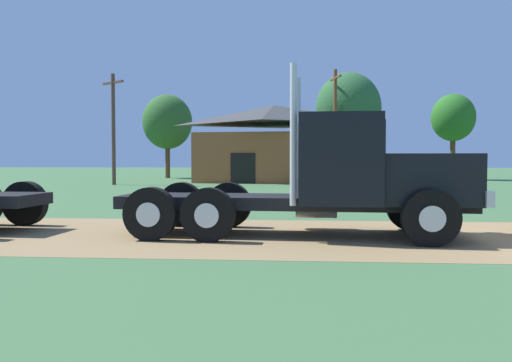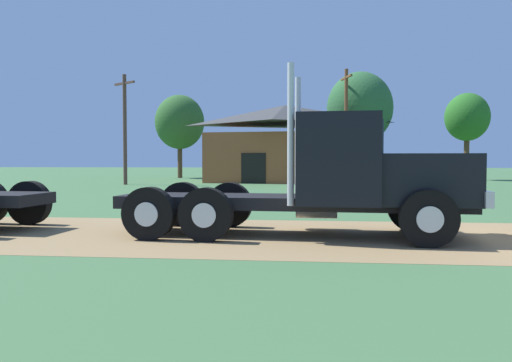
% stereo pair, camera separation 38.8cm
% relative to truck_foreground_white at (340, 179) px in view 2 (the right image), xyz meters
% --- Properties ---
extents(ground_plane, '(200.00, 200.00, 0.00)m').
position_rel_truck_foreground_white_xyz_m(ground_plane, '(3.03, -0.06, -1.28)').
color(ground_plane, '#3E663C').
extents(dirt_track, '(120.00, 5.81, 0.01)m').
position_rel_truck_foreground_white_xyz_m(dirt_track, '(3.03, -0.06, -1.28)').
color(dirt_track, olive).
rests_on(dirt_track, ground_plane).
extents(truck_foreground_white, '(8.05, 3.05, 3.72)m').
position_rel_truck_foreground_white_xyz_m(truck_foreground_white, '(0.00, 0.00, 0.00)').
color(truck_foreground_white, black).
rests_on(truck_foreground_white, ground_plane).
extents(shed_building, '(12.48, 8.57, 5.92)m').
position_rel_truck_foreground_white_xyz_m(shed_building, '(-2.71, 27.99, 1.59)').
color(shed_building, '#96502C').
rests_on(shed_building, ground_plane).
extents(utility_pole_near, '(1.89, 1.37, 7.57)m').
position_rel_truck_foreground_white_xyz_m(utility_pole_near, '(-13.45, 22.52, 2.75)').
color(utility_pole_near, brown).
rests_on(utility_pole_near, ground_plane).
extents(utility_pole_far, '(0.69, 2.16, 8.15)m').
position_rel_truck_foreground_white_xyz_m(utility_pole_far, '(1.78, 25.37, 3.04)').
color(utility_pole_far, brown).
rests_on(utility_pole_far, ground_plane).
extents(tree_left, '(4.63, 4.63, 7.81)m').
position_rel_truck_foreground_white_xyz_m(tree_left, '(-13.03, 35.61, 3.96)').
color(tree_left, '#513823').
rests_on(tree_left, ground_plane).
extents(tree_mid, '(4.96, 4.96, 8.38)m').
position_rel_truck_foreground_white_xyz_m(tree_mid, '(2.98, 28.02, 4.34)').
color(tree_mid, '#513823').
rests_on(tree_mid, ground_plane).
extents(tree_right, '(3.66, 3.66, 7.33)m').
position_rel_truck_foreground_white_xyz_m(tree_right, '(12.37, 33.31, 3.99)').
color(tree_right, '#513823').
rests_on(tree_right, ground_plane).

